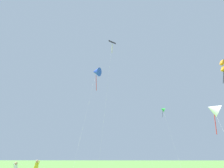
{
  "coord_description": "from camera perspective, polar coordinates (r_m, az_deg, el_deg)",
  "views": [
    {
      "loc": [
        0.76,
        -3.14,
        1.74
      ],
      "look_at": [
        -1.39,
        30.6,
        13.83
      ],
      "focal_mm": 33.45,
      "sensor_mm": 36.0,
      "label": 1
    }
  ],
  "objects": [
    {
      "name": "person_in_red_shirt",
      "position": [
        19.24,
        -19.98,
        -20.84
      ],
      "size": [
        0.53,
        0.23,
        1.64
      ],
      "color": "black",
      "rests_on": "ground_plane"
    },
    {
      "name": "kite_green_small",
      "position": [
        46.37,
        13.71,
        -6.75
      ],
      "size": [
        1.97,
        5.85,
        12.3
      ],
      "color": "green",
      "rests_on": "ground_plane"
    },
    {
      "name": "kite_blue_delta",
      "position": [
        45.09,
        -4.35,
        3.31
      ],
      "size": [
        2.62,
        11.93,
        20.42
      ],
      "color": "blue",
      "rests_on": "ground_plane"
    },
    {
      "name": "kite_white_distant",
      "position": [
        26.39,
        25.96,
        -6.21
      ],
      "size": [
        2.19,
        6.51,
        7.97
      ],
      "color": "white",
      "rests_on": "ground_plane"
    },
    {
      "name": "kite_orange_box",
      "position": [
        38.66,
        28.12,
        4.3
      ],
      "size": [
        0.84,
        12.1,
        17.02
      ],
      "color": "orange",
      "rests_on": "ground_plane"
    },
    {
      "name": "kite_black_large",
      "position": [
        51.7,
        -0.04,
        10.19
      ],
      "size": [
        2.52,
        10.54,
        29.66
      ],
      "color": "black",
      "rests_on": "ground_plane"
    }
  ]
}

